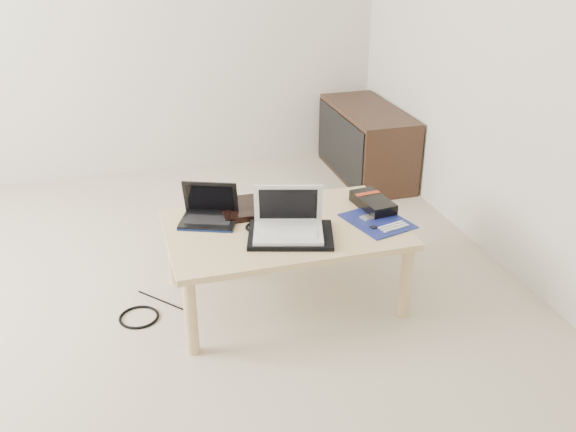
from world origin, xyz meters
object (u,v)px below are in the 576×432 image
object	(u,v)px
coffee_table	(284,236)
white_laptop	(288,223)
media_cabinet	(366,143)
netbook	(209,213)
gpu_box	(373,203)

from	to	relation	value
coffee_table	white_laptop	bearing A→B (deg)	-95.54
coffee_table	media_cabinet	bearing A→B (deg)	54.33
netbook	white_laptop	size ratio (longest dim) A/B	0.88
media_cabinet	white_laptop	xyz separation A→B (m)	(-1.00, -1.48, 0.22)
coffee_table	gpu_box	world-z (taller)	gpu_box
white_laptop	gpu_box	world-z (taller)	white_laptop
netbook	gpu_box	size ratio (longest dim) A/B	1.15
coffee_table	white_laptop	distance (m)	0.15
gpu_box	netbook	bearing A→B (deg)	174.23
coffee_table	white_laptop	world-z (taller)	white_laptop
media_cabinet	netbook	xyz separation A→B (m)	(-1.32, -1.23, 0.19)
gpu_box	white_laptop	bearing A→B (deg)	-160.64
white_laptop	gpu_box	size ratio (longest dim) A/B	1.31
coffee_table	netbook	distance (m)	0.37
media_cabinet	white_laptop	distance (m)	1.80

